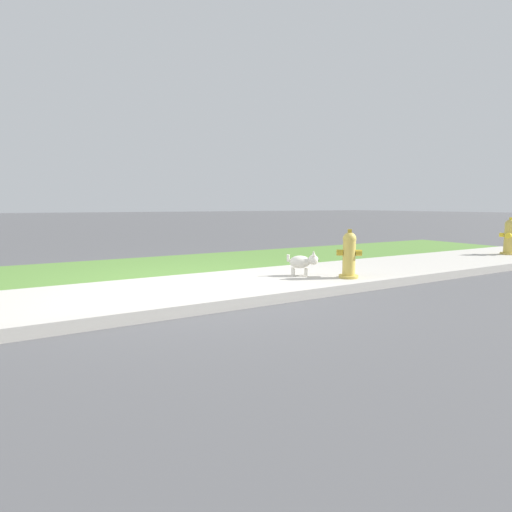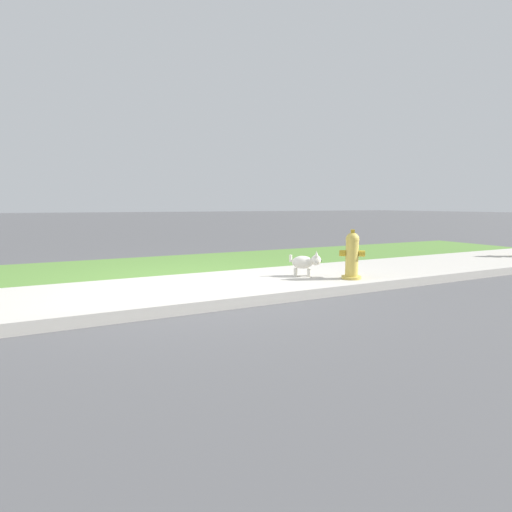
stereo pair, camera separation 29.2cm
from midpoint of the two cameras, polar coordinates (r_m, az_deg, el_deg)
name	(u,v)px [view 1 (the left image)]	position (r m, az deg, el deg)	size (l,w,h in m)	color
ground_plane	(190,289)	(5.29, -10.97, -4.69)	(120.00, 120.00, 0.00)	#515154
sidewalk_pavement	(190,289)	(5.29, -10.97, -4.64)	(18.00, 2.14, 0.01)	#BCB7AD
grass_verge	(146,266)	(7.46, -16.55, -1.36)	(18.00, 2.42, 0.01)	#568438
street_curb	(228,304)	(4.23, -6.00, -6.79)	(18.00, 0.16, 0.12)	#BCB7AD
fire_hydrant_by_grass_verge	(349,255)	(6.04, 11.81, 0.15)	(0.35, 0.34, 0.73)	gold
fire_hydrant_near_corner	(509,237)	(10.27, 31.80, 2.35)	(0.37, 0.40, 0.82)	gold
small_white_dog	(303,262)	(6.12, 5.35, -0.88)	(0.43, 0.36, 0.39)	silver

